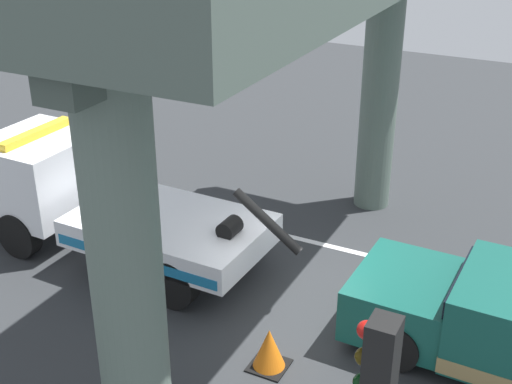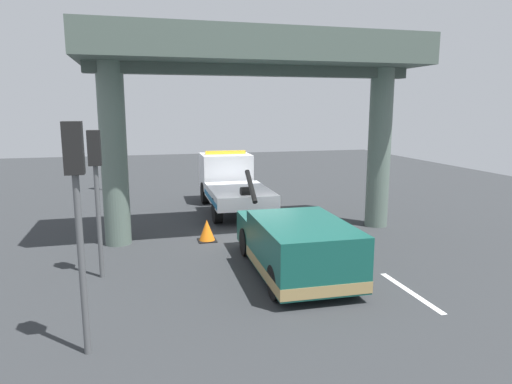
% 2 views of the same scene
% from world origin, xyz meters
% --- Properties ---
extents(ground_plane, '(60.00, 40.00, 0.10)m').
position_xyz_m(ground_plane, '(0.00, 0.00, -0.05)').
color(ground_plane, '#2D3033').
extents(lane_stripe_west, '(2.60, 0.16, 0.01)m').
position_xyz_m(lane_stripe_west, '(-6.00, -2.31, 0.00)').
color(lane_stripe_west, silver).
rests_on(lane_stripe_west, ground).
extents(lane_stripe_mid, '(2.60, 0.16, 0.01)m').
position_xyz_m(lane_stripe_mid, '(0.00, -2.31, 0.00)').
color(lane_stripe_mid, silver).
rests_on(lane_stripe_mid, ground).
extents(lane_stripe_east, '(2.60, 0.16, 0.01)m').
position_xyz_m(lane_stripe_east, '(6.00, -2.31, 0.00)').
color(lane_stripe_east, silver).
rests_on(lane_stripe_east, ground).
extents(tow_truck_white, '(7.28, 2.54, 2.46)m').
position_xyz_m(tow_truck_white, '(4.69, -0.02, 1.20)').
color(tow_truck_white, white).
rests_on(tow_truck_white, ground).
extents(towed_van_green, '(5.24, 2.32, 1.58)m').
position_xyz_m(towed_van_green, '(-4.06, 0.00, 0.78)').
color(towed_van_green, '#145147').
rests_on(towed_van_green, ground).
extents(overpass_structure, '(3.60, 11.51, 6.91)m').
position_xyz_m(overpass_structure, '(0.09, 0.00, 5.82)').
color(overpass_structure, '#596B60').
rests_on(overpass_structure, ground).
extents(traffic_light_near, '(0.39, 0.32, 4.23)m').
position_xyz_m(traffic_light_near, '(-6.98, 5.08, 3.09)').
color(traffic_light_near, '#515456').
rests_on(traffic_light_near, ground).
extents(traffic_light_far, '(0.39, 0.32, 3.90)m').
position_xyz_m(traffic_light_far, '(-2.98, 5.08, 2.86)').
color(traffic_light_far, '#515456').
rests_on(traffic_light_far, ground).
extents(traffic_light_mid, '(0.39, 0.32, 4.63)m').
position_xyz_m(traffic_light_mid, '(10.02, 5.08, 3.36)').
color(traffic_light_mid, '#515456').
rests_on(traffic_light_mid, ground).
extents(traffic_cone_orange, '(0.62, 0.62, 0.73)m').
position_xyz_m(traffic_cone_orange, '(-0.33, 1.85, 0.35)').
color(traffic_cone_orange, orange).
rests_on(traffic_cone_orange, ground).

